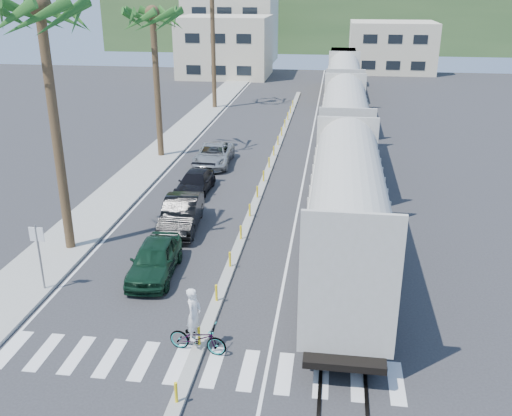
{
  "coord_description": "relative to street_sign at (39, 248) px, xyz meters",
  "views": [
    {
      "loc": [
        4.3,
        -17.45,
        11.93
      ],
      "look_at": [
        0.82,
        7.59,
        2.0
      ],
      "focal_mm": 40.0,
      "sensor_mm": 36.0,
      "label": 1
    }
  ],
  "objects": [
    {
      "name": "car_third",
      "position": [
        3.38,
        12.65,
        -1.32
      ],
      "size": [
        2.02,
        4.59,
        1.31
      ],
      "primitive_type": "imported",
      "rotation": [
        0.0,
        0.0,
        -0.02
      ],
      "color": "black",
      "rests_on": "ground"
    },
    {
      "name": "car_lead",
      "position": [
        4.15,
        2.02,
        -1.19
      ],
      "size": [
        2.42,
        4.8,
        1.55
      ],
      "primitive_type": "imported",
      "rotation": [
        0.0,
        0.0,
        0.06
      ],
      "color": "black",
      "rests_on": "ground"
    },
    {
      "name": "freight_train",
      "position": [
        12.3,
        23.02,
        0.93
      ],
      "size": [
        3.0,
        60.94,
        5.85
      ],
      "color": "#AFAEA1",
      "rests_on": "ground"
    },
    {
      "name": "car_second",
      "position": [
        3.96,
        7.23,
        -1.15
      ],
      "size": [
        2.62,
        5.29,
        1.64
      ],
      "primitive_type": "imported",
      "rotation": [
        0.0,
        0.0,
        0.09
      ],
      "color": "black",
      "rests_on": "ground"
    },
    {
      "name": "car_rear",
      "position": [
        3.29,
        18.6,
        -1.24
      ],
      "size": [
        2.84,
        5.43,
        1.45
      ],
      "primitive_type": "imported",
      "rotation": [
        0.0,
        0.0,
        0.04
      ],
      "color": "#9C9FA1",
      "rests_on": "ground"
    },
    {
      "name": "hillside",
      "position": [
        7.3,
        98.0,
        4.03
      ],
      "size": [
        80.0,
        20.0,
        12.0
      ],
      "primitive_type": "cube",
      "color": "#385628",
      "rests_on": "ground"
    },
    {
      "name": "cyclist",
      "position": [
        7.28,
        -3.21,
        -1.19
      ],
      "size": [
        1.4,
        2.33,
        2.46
      ],
      "rotation": [
        0.0,
        0.0,
        1.41
      ],
      "color": "#9EA0A5",
      "rests_on": "ground"
    },
    {
      "name": "buildings",
      "position": [
        0.89,
        69.66,
        2.39
      ],
      "size": [
        38.0,
        27.0,
        10.0
      ],
      "color": "beige",
      "rests_on": "ground"
    },
    {
      "name": "sidewalk",
      "position": [
        -1.2,
        23.0,
        -1.9
      ],
      "size": [
        3.0,
        90.0,
        0.15
      ],
      "primitive_type": "cube",
      "color": "gray",
      "rests_on": "ground"
    },
    {
      "name": "lane_markings",
      "position": [
        5.15,
        23.0,
        -1.97
      ],
      "size": [
        9.42,
        90.0,
        0.01
      ],
      "color": "silver",
      "rests_on": "ground"
    },
    {
      "name": "ground",
      "position": [
        7.3,
        -2.0,
        -1.97
      ],
      "size": [
        140.0,
        140.0,
        0.0
      ],
      "primitive_type": "plane",
      "color": "#28282B",
      "rests_on": "ground"
    },
    {
      "name": "crosswalk",
      "position": [
        7.3,
        -4.0,
        -1.97
      ],
      "size": [
        14.0,
        2.2,
        0.01
      ],
      "primitive_type": "cube",
      "color": "silver",
      "rests_on": "ground"
    },
    {
      "name": "palm_trees",
      "position": [
        -0.8,
        20.7,
        8.84
      ],
      "size": [
        3.5,
        37.2,
        13.75
      ],
      "color": "brown",
      "rests_on": "ground"
    },
    {
      "name": "median",
      "position": [
        7.3,
        17.96,
        -1.88
      ],
      "size": [
        0.45,
        60.0,
        0.85
      ],
      "color": "gray",
      "rests_on": "ground"
    },
    {
      "name": "street_sign",
      "position": [
        0.0,
        0.0,
        0.0
      ],
      "size": [
        0.6,
        0.08,
        3.0
      ],
      "color": "slate",
      "rests_on": "ground"
    },
    {
      "name": "rails",
      "position": [
        12.3,
        26.0,
        -1.94
      ],
      "size": [
        1.56,
        100.0,
        0.06
      ],
      "color": "black",
      "rests_on": "ground"
    }
  ]
}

